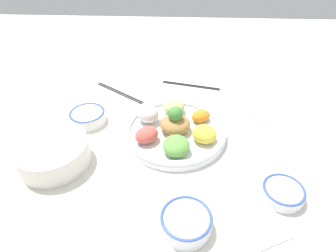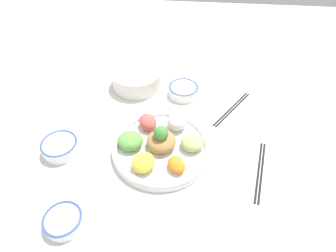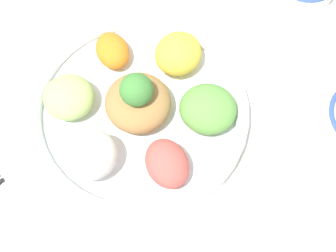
# 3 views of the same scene
# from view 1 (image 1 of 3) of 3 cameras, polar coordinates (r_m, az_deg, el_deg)

# --- Properties ---
(ground_plane) EXTENTS (2.40, 2.40, 0.00)m
(ground_plane) POSITION_cam_1_polar(r_m,az_deg,el_deg) (0.90, 0.11, -2.04)
(ground_plane) COLOR silver
(salad_platter) EXTENTS (0.32, 0.32, 0.11)m
(salad_platter) POSITION_cam_1_polar(r_m,az_deg,el_deg) (0.89, 1.33, -0.61)
(salad_platter) COLOR white
(salad_platter) RESTS_ON ground_plane
(sauce_bowl_red) EXTENTS (0.10, 0.10, 0.03)m
(sauce_bowl_red) POSITION_cam_1_polar(r_m,az_deg,el_deg) (0.78, 22.33, -12.36)
(sauce_bowl_red) COLOR white
(sauce_bowl_red) RESTS_ON ground_plane
(rice_bowl_blue) EXTENTS (0.12, 0.12, 0.04)m
(rice_bowl_blue) POSITION_cam_1_polar(r_m,az_deg,el_deg) (0.67, 3.70, -18.82)
(rice_bowl_blue) COLOR white
(rice_bowl_blue) RESTS_ON ground_plane
(sauce_bowl_dark) EXTENTS (0.12, 0.12, 0.04)m
(sauce_bowl_dark) POSITION_cam_1_polar(r_m,az_deg,el_deg) (0.98, -15.99, 1.89)
(sauce_bowl_dark) COLOR white
(sauce_bowl_dark) RESTS_ON ground_plane
(side_serving_bowl) EXTENTS (0.20, 0.20, 0.07)m
(side_serving_bowl) POSITION_cam_1_polar(r_m,az_deg,el_deg) (0.85, -22.37, -4.95)
(side_serving_bowl) COLOR silver
(side_serving_bowl) RESTS_ON ground_plane
(chopsticks_pair_near) EXTENTS (0.21, 0.15, 0.01)m
(chopsticks_pair_near) POSITION_cam_1_polar(r_m,az_deg,el_deg) (1.13, -9.83, 6.79)
(chopsticks_pair_near) COLOR black
(chopsticks_pair_near) RESTS_ON ground_plane
(chopsticks_pair_far) EXTENTS (0.23, 0.07, 0.01)m
(chopsticks_pair_far) POSITION_cam_1_polar(r_m,az_deg,el_deg) (1.16, 4.68, 8.30)
(chopsticks_pair_far) COLOR black
(chopsticks_pair_far) RESTS_ON ground_plane
(serving_spoon_main) EXTENTS (0.14, 0.08, 0.01)m
(serving_spoon_main) POSITION_cam_1_polar(r_m,az_deg,el_deg) (0.69, 17.91, -22.70)
(serving_spoon_main) COLOR beige
(serving_spoon_main) RESTS_ON ground_plane
(serving_spoon_extra) EXTENTS (0.12, 0.05, 0.01)m
(serving_spoon_extra) POSITION_cam_1_polar(r_m,az_deg,el_deg) (1.01, 15.69, 1.71)
(serving_spoon_extra) COLOR beige
(serving_spoon_extra) RESTS_ON ground_plane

